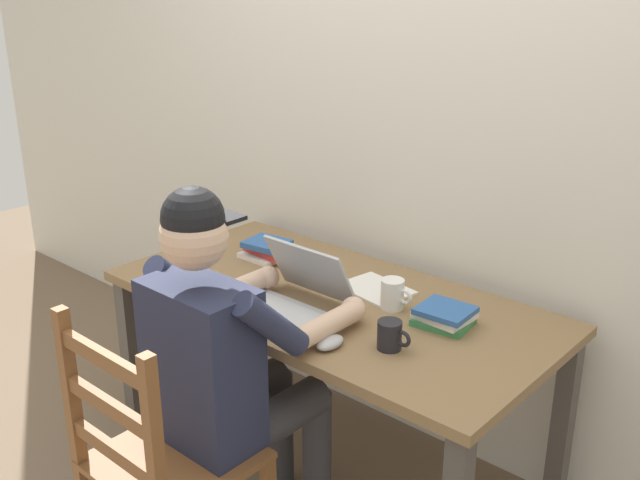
{
  "coord_description": "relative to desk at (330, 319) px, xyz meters",
  "views": [
    {
      "loc": [
        1.49,
        -1.74,
        1.77
      ],
      "look_at": [
        -0.0,
        -0.05,
        0.94
      ],
      "focal_mm": 41.13,
      "sensor_mm": 36.0,
      "label": 1
    }
  ],
  "objects": [
    {
      "name": "coffee_mug_dark",
      "position": [
        0.37,
        -0.16,
        0.13
      ],
      "size": [
        0.11,
        0.07,
        0.09
      ],
      "color": "black",
      "rests_on": "desk"
    },
    {
      "name": "paper_pile_near_laptop",
      "position": [
        0.08,
        0.15,
        0.09
      ],
      "size": [
        0.26,
        0.22,
        0.01
      ],
      "primitive_type": "cube",
      "rotation": [
        0.0,
        0.0,
        -0.16
      ],
      "color": "white",
      "rests_on": "desk"
    },
    {
      "name": "laptop",
      "position": [
        -0.02,
        -0.17,
        0.14
      ],
      "size": [
        0.33,
        0.34,
        0.21
      ],
      "color": "#ADAFB2",
      "rests_on": "desk"
    },
    {
      "name": "desk",
      "position": [
        0.0,
        0.0,
        0.0
      ],
      "size": [
        1.55,
        0.77,
        0.72
      ],
      "color": "olive",
      "rests_on": "ground"
    },
    {
      "name": "ground_plane",
      "position": [
        0.0,
        0.0,
        -0.64
      ],
      "size": [
        8.0,
        8.0,
        0.0
      ],
      "primitive_type": "plane",
      "color": "brown"
    },
    {
      "name": "coffee_mug_white",
      "position": [
        0.22,
        0.07,
        0.14
      ],
      "size": [
        0.12,
        0.08,
        0.1
      ],
      "color": "white",
      "rests_on": "desk"
    },
    {
      "name": "wooden_chair",
      "position": [
        -0.0,
        -0.74,
        -0.18
      ],
      "size": [
        0.42,
        0.42,
        0.93
      ],
      "color": "brown",
      "rests_on": "ground"
    },
    {
      "name": "seated_person",
      "position": [
        -0.0,
        -0.46,
        0.04
      ],
      "size": [
        0.5,
        0.6,
        1.24
      ],
      "color": "#232842",
      "rests_on": "ground"
    },
    {
      "name": "computer_mouse",
      "position": [
        0.24,
        -0.27,
        0.1
      ],
      "size": [
        0.06,
        0.1,
        0.03
      ],
      "primitive_type": "ellipsoid",
      "color": "#ADAFB2",
      "rests_on": "desk"
    },
    {
      "name": "book_stack_main",
      "position": [
        -0.42,
        0.11,
        0.12
      ],
      "size": [
        0.2,
        0.16,
        0.07
      ],
      "color": "white",
      "rests_on": "desk"
    },
    {
      "name": "back_wall",
      "position": [
        0.0,
        0.47,
        0.66
      ],
      "size": [
        6.0,
        0.04,
        2.6
      ],
      "color": "silver",
      "rests_on": "ground"
    },
    {
      "name": "book_stack_side",
      "position": [
        0.41,
        0.08,
        0.12
      ],
      "size": [
        0.19,
        0.17,
        0.06
      ],
      "color": "#38844C",
      "rests_on": "desk"
    },
    {
      "name": "landscape_photo_print",
      "position": [
        -0.6,
        -0.11,
        0.09
      ],
      "size": [
        0.14,
        0.11,
        0.0
      ],
      "primitive_type": "cube",
      "rotation": [
        0.0,
        0.0,
        -0.18
      ],
      "color": "#7A4293",
      "rests_on": "desk"
    }
  ]
}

